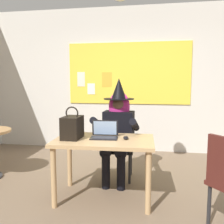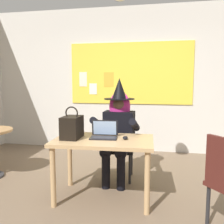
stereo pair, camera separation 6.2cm
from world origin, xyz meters
The scene contains 8 objects.
ground_plane centered at (0.00, 0.00, 0.00)m, with size 24.00×24.00×0.00m, color #75604C.
wall_back_bulletin centered at (0.00, 2.17, 1.43)m, with size 5.79×2.36×2.84m.
desk_main centered at (-0.05, -0.01, 0.62)m, with size 1.17×0.75×0.72m.
chair_at_desk centered at (0.03, 0.70, 0.51)m, with size 0.44×0.44×0.90m.
person_costumed centered at (0.03, 0.58, 0.79)m, with size 0.61×0.68×1.43m.
laptop centered at (-0.06, 0.05, 0.77)m, with size 0.33×0.25×0.20m.
computer_mouse centered at (0.20, 0.02, 0.74)m, with size 0.06×0.10×0.03m, color black.
handbag centered at (-0.42, -0.04, 0.86)m, with size 0.20×0.30×0.38m.
Camera 2 is at (0.58, -2.74, 1.38)m, focal length 39.37 mm.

